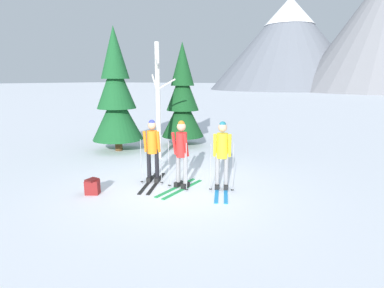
{
  "coord_description": "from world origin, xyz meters",
  "views": [
    {
      "loc": [
        3.93,
        -6.54,
        2.74
      ],
      "look_at": [
        0.18,
        0.5,
        1.05
      ],
      "focal_mm": 28.77,
      "sensor_mm": 36.0,
      "label": 1
    }
  ],
  "objects": [
    {
      "name": "pine_tree_mid",
      "position": [
        -2.36,
        4.43,
        1.92
      ],
      "size": [
        1.74,
        1.74,
        4.19
      ],
      "color": "#51381E",
      "rests_on": "ground"
    },
    {
      "name": "ground_plane",
      "position": [
        0.0,
        0.0,
        0.0
      ],
      "size": [
        400.0,
        400.0,
        0.0
      ],
      "primitive_type": "plane",
      "color": "white"
    },
    {
      "name": "birch_tree_tall",
      "position": [
        -2.06,
        2.24,
        2.02
      ],
      "size": [
        1.1,
        0.67,
        3.94
      ],
      "color": "silver",
      "rests_on": "ground"
    },
    {
      "name": "skier_in_yellow",
      "position": [
        1.11,
        0.33,
        0.95
      ],
      "size": [
        0.93,
        1.7,
        1.74
      ],
      "color": "#1E84D1",
      "rests_on": "ground"
    },
    {
      "name": "skier_in_orange",
      "position": [
        -0.75,
        -0.0,
        0.95
      ],
      "size": [
        0.91,
        1.75,
        1.7
      ],
      "color": "black",
      "rests_on": "ground"
    },
    {
      "name": "pine_tree_near",
      "position": [
        -4.11,
        2.45,
        2.13
      ],
      "size": [
        1.92,
        1.92,
        4.65
      ],
      "color": "#51381E",
      "rests_on": "ground"
    },
    {
      "name": "backpack_on_snow_front",
      "position": [
        -1.53,
        -1.44,
        0.19
      ],
      "size": [
        0.39,
        0.36,
        0.38
      ],
      "color": "maroon",
      "rests_on": "ground"
    },
    {
      "name": "mountain_ridge_distant",
      "position": [
        -2.11,
        77.05,
        13.21
      ],
      "size": [
        61.41,
        44.49,
        28.28
      ],
      "color": "slate",
      "rests_on": "ground"
    },
    {
      "name": "skier_in_red",
      "position": [
        0.16,
        -0.04,
        0.95
      ],
      "size": [
        0.61,
        1.67,
        1.74
      ],
      "color": "green",
      "rests_on": "ground"
    }
  ]
}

